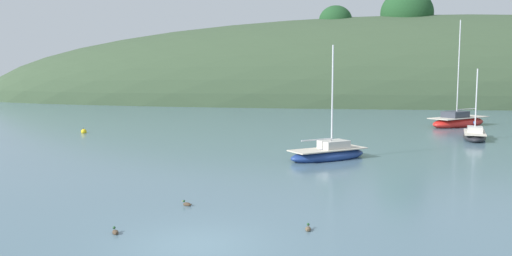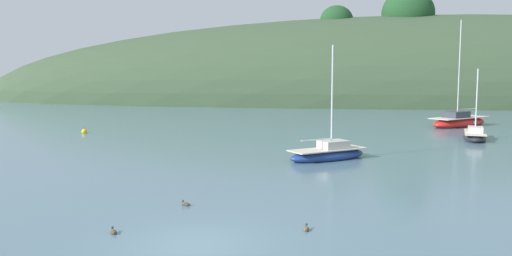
{
  "view_description": "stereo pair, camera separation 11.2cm",
  "coord_description": "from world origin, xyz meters",
  "px_view_note": "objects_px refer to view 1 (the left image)",
  "views": [
    {
      "loc": [
        3.03,
        -14.77,
        5.09
      ],
      "look_at": [
        0.0,
        20.0,
        1.2
      ],
      "focal_mm": 37.39,
      "sensor_mm": 36.0,
      "label": 1
    },
    {
      "loc": [
        3.14,
        -14.76,
        5.09
      ],
      "look_at": [
        0.0,
        20.0,
        1.2
      ],
      "focal_mm": 37.39,
      "sensor_mm": 36.0,
      "label": 2
    }
  ],
  "objects_px": {
    "duck_lead": "(115,232)",
    "duck_lone_right": "(187,204)",
    "duck_trailing": "(308,229)",
    "sailboat_cream_ketch": "(475,135)",
    "sailboat_teal_outer": "(458,122)",
    "sailboat_grey_yawl": "(329,154)",
    "mooring_buoy_channel": "(84,132)"
  },
  "relations": [
    {
      "from": "sailboat_grey_yawl",
      "to": "duck_lead",
      "type": "xyz_separation_m",
      "value": [
        -7.24,
        -14.33,
        -0.27
      ]
    },
    {
      "from": "sailboat_cream_ketch",
      "to": "duck_lone_right",
      "type": "xyz_separation_m",
      "value": [
        -16.69,
        -20.22,
        -0.25
      ]
    },
    {
      "from": "sailboat_cream_ketch",
      "to": "sailboat_grey_yawl",
      "type": "relative_size",
      "value": 0.8
    },
    {
      "from": "sailboat_cream_ketch",
      "to": "sailboat_teal_outer",
      "type": "relative_size",
      "value": 0.55
    },
    {
      "from": "duck_lead",
      "to": "duck_lone_right",
      "type": "relative_size",
      "value": 0.96
    },
    {
      "from": "duck_trailing",
      "to": "duck_lone_right",
      "type": "xyz_separation_m",
      "value": [
        -4.48,
        2.69,
        0.0
      ]
    },
    {
      "from": "duck_lead",
      "to": "duck_trailing",
      "type": "height_order",
      "value": "same"
    },
    {
      "from": "sailboat_grey_yawl",
      "to": "duck_trailing",
      "type": "height_order",
      "value": "sailboat_grey_yawl"
    },
    {
      "from": "sailboat_cream_ketch",
      "to": "duck_trailing",
      "type": "distance_m",
      "value": 25.96
    },
    {
      "from": "duck_lead",
      "to": "duck_lone_right",
      "type": "xyz_separation_m",
      "value": [
        1.48,
        3.55,
        0.0
      ]
    },
    {
      "from": "sailboat_teal_outer",
      "to": "duck_trailing",
      "type": "relative_size",
      "value": 22.52
    },
    {
      "from": "duck_trailing",
      "to": "sailboat_cream_ketch",
      "type": "bearing_deg",
      "value": 61.95
    },
    {
      "from": "mooring_buoy_channel",
      "to": "sailboat_grey_yawl",
      "type": "bearing_deg",
      "value": -29.66
    },
    {
      "from": "duck_trailing",
      "to": "duck_lone_right",
      "type": "distance_m",
      "value": 5.23
    },
    {
      "from": "duck_lead",
      "to": "duck_trailing",
      "type": "distance_m",
      "value": 6.02
    },
    {
      "from": "duck_trailing",
      "to": "sailboat_teal_outer",
      "type": "bearing_deg",
      "value": 66.96
    },
    {
      "from": "mooring_buoy_channel",
      "to": "duck_lone_right",
      "type": "relative_size",
      "value": 1.32
    },
    {
      "from": "sailboat_teal_outer",
      "to": "duck_lead",
      "type": "distance_m",
      "value": 38.32
    },
    {
      "from": "mooring_buoy_channel",
      "to": "duck_trailing",
      "type": "height_order",
      "value": "mooring_buoy_channel"
    },
    {
      "from": "sailboat_cream_ketch",
      "to": "duck_lone_right",
      "type": "relative_size",
      "value": 12.84
    },
    {
      "from": "sailboat_teal_outer",
      "to": "mooring_buoy_channel",
      "type": "xyz_separation_m",
      "value": [
        -31.14,
        -7.9,
        -0.29
      ]
    },
    {
      "from": "duck_trailing",
      "to": "duck_lead",
      "type": "bearing_deg",
      "value": -171.76
    },
    {
      "from": "mooring_buoy_channel",
      "to": "duck_lone_right",
      "type": "xyz_separation_m",
      "value": [
        13.02,
        -21.48,
        -0.07
      ]
    },
    {
      "from": "sailboat_cream_ketch",
      "to": "duck_trailing",
      "type": "xyz_separation_m",
      "value": [
        -12.21,
        -22.91,
        -0.25
      ]
    },
    {
      "from": "duck_lone_right",
      "to": "sailboat_teal_outer",
      "type": "bearing_deg",
      "value": 58.33
    },
    {
      "from": "sailboat_grey_yawl",
      "to": "duck_trailing",
      "type": "distance_m",
      "value": 13.53
    },
    {
      "from": "sailboat_grey_yawl",
      "to": "duck_lead",
      "type": "bearing_deg",
      "value": -116.81
    },
    {
      "from": "sailboat_grey_yawl",
      "to": "duck_trailing",
      "type": "relative_size",
      "value": 15.52
    },
    {
      "from": "mooring_buoy_channel",
      "to": "duck_lone_right",
      "type": "distance_m",
      "value": 25.11
    },
    {
      "from": "sailboat_teal_outer",
      "to": "duck_lone_right",
      "type": "bearing_deg",
      "value": -121.67
    },
    {
      "from": "sailboat_cream_ketch",
      "to": "sailboat_teal_outer",
      "type": "height_order",
      "value": "sailboat_teal_outer"
    },
    {
      "from": "duck_trailing",
      "to": "duck_lone_right",
      "type": "bearing_deg",
      "value": 149.06
    }
  ]
}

